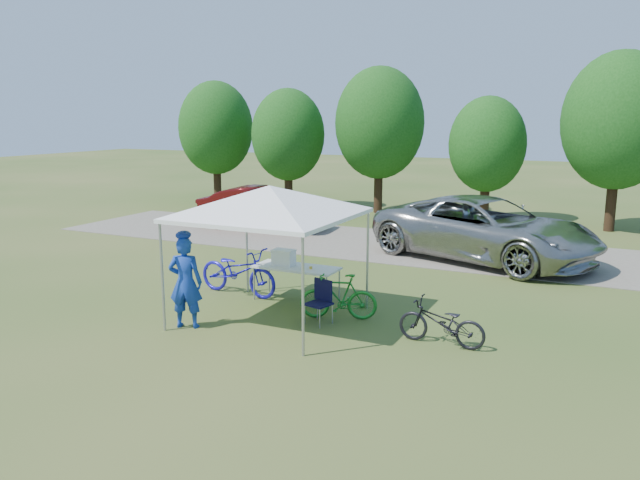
# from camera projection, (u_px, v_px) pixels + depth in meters

# --- Properties ---
(ground) EXTENTS (100.00, 100.00, 0.00)m
(ground) POSITION_uv_depth(u_px,v_px,m) (271.00, 319.00, 12.71)
(ground) COLOR #2D5119
(ground) RESTS_ON ground
(gravel_strip) EXTENTS (24.00, 5.00, 0.02)m
(gravel_strip) POSITION_uv_depth(u_px,v_px,m) (397.00, 246.00, 19.79)
(gravel_strip) COLOR gray
(gravel_strip) RESTS_ON ground
(canopy) EXTENTS (4.53, 4.53, 3.00)m
(canopy) POSITION_uv_depth(u_px,v_px,m) (269.00, 189.00, 12.19)
(canopy) COLOR #A5A5AA
(canopy) RESTS_ON ground
(treeline) EXTENTS (24.89, 4.28, 6.30)m
(treeline) POSITION_uv_depth(u_px,v_px,m) (442.00, 129.00, 24.57)
(treeline) COLOR #382314
(treeline) RESTS_ON ground
(folding_table) EXTENTS (1.90, 0.79, 0.78)m
(folding_table) POSITION_uv_depth(u_px,v_px,m) (296.00, 268.00, 13.83)
(folding_table) COLOR white
(folding_table) RESTS_ON ground
(folding_chair) EXTENTS (0.54, 0.56, 0.87)m
(folding_chair) POSITION_uv_depth(u_px,v_px,m) (321.00, 298.00, 12.40)
(folding_chair) COLOR black
(folding_chair) RESTS_ON ground
(cooler) EXTENTS (0.49, 0.33, 0.35)m
(cooler) POSITION_uv_depth(u_px,v_px,m) (284.00, 257.00, 13.92)
(cooler) COLOR white
(cooler) RESTS_ON folding_table
(ice_cream_cup) EXTENTS (0.07, 0.07, 0.05)m
(ice_cream_cup) POSITION_uv_depth(u_px,v_px,m) (311.00, 268.00, 13.61)
(ice_cream_cup) COLOR gold
(ice_cream_cup) RESTS_ON folding_table
(cyclist) EXTENTS (0.76, 0.63, 1.80)m
(cyclist) POSITION_uv_depth(u_px,v_px,m) (185.00, 282.00, 12.05)
(cyclist) COLOR #1438A8
(cyclist) RESTS_ON ground
(bike_blue) EXTENTS (2.16, 0.93, 1.10)m
(bike_blue) POSITION_uv_depth(u_px,v_px,m) (238.00, 271.00, 14.35)
(bike_blue) COLOR #1D16C3
(bike_blue) RESTS_ON ground
(bike_green) EXTENTS (1.63, 0.92, 0.94)m
(bike_green) POSITION_uv_depth(u_px,v_px,m) (338.00, 296.00, 12.62)
(bike_green) COLOR #1C8028
(bike_green) RESTS_ON ground
(bike_dark) EXTENTS (1.62, 0.63, 0.84)m
(bike_dark) POSITION_uv_depth(u_px,v_px,m) (441.00, 323.00, 11.18)
(bike_dark) COLOR black
(bike_dark) RESTS_ON ground
(minivan) EXTENTS (7.07, 4.99, 1.79)m
(minivan) POSITION_uv_depth(u_px,v_px,m) (485.00, 229.00, 17.66)
(minivan) COLOR #A0A09B
(minivan) RESTS_ON gravel_strip
(sedan) EXTENTS (4.75, 2.14, 1.51)m
(sedan) POSITION_uv_depth(u_px,v_px,m) (262.00, 208.00, 22.64)
(sedan) COLOR #560E0E
(sedan) RESTS_ON gravel_strip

